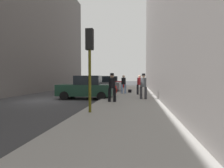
{
  "coord_description": "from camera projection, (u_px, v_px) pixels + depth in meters",
  "views": [
    {
      "loc": [
        6.55,
        -11.78,
        1.69
      ],
      "look_at": [
        4.08,
        5.06,
        1.0
      ],
      "focal_mm": 28.0,
      "sensor_mm": 36.0,
      "label": 1
    }
  ],
  "objects": [
    {
      "name": "sidewalk",
      "position": [
        129.0,
        101.0,
        11.79
      ],
      "size": [
        4.0,
        40.0,
        0.15
      ],
      "primitive_type": "cube",
      "color": "gray",
      "rests_on": "ground_plane"
    },
    {
      "name": "pedestrian_with_fedora",
      "position": [
        112.0,
        86.0,
        10.8
      ],
      "size": [
        0.5,
        0.41,
        1.78
      ],
      "color": "black",
      "rests_on": "sidewalk"
    },
    {
      "name": "pedestrian_in_jeans",
      "position": [
        124.0,
        83.0,
        16.33
      ],
      "size": [
        0.52,
        0.44,
        1.71
      ],
      "color": "#728CB2",
      "rests_on": "sidewalk"
    },
    {
      "name": "pedestrian_with_beanie",
      "position": [
        143.0,
        85.0,
        12.14
      ],
      "size": [
        0.51,
        0.42,
        1.78
      ],
      "color": "#333338",
      "rests_on": "sidewalk"
    },
    {
      "name": "traffic_light",
      "position": [
        90.0,
        52.0,
        7.52
      ],
      "size": [
        0.32,
        0.32,
        3.6
      ],
      "color": "#514C0F",
      "rests_on": "sidewalk"
    },
    {
      "name": "duffel_bag",
      "position": [
        130.0,
        91.0,
        17.45
      ],
      "size": [
        0.32,
        0.44,
        0.28
      ],
      "color": "black",
      "rests_on": "sidewalk"
    },
    {
      "name": "parked_dark_green_sedan",
      "position": [
        86.0,
        88.0,
        13.43
      ],
      "size": [
        4.27,
        2.19,
        1.79
      ],
      "color": "#193828",
      "rests_on": "ground_plane"
    },
    {
      "name": "fire_hydrant",
      "position": [
        116.0,
        89.0,
        16.8
      ],
      "size": [
        0.42,
        0.22,
        0.7
      ],
      "color": "red",
      "rests_on": "sidewalk"
    },
    {
      "name": "pedestrian_in_red_jacket",
      "position": [
        139.0,
        84.0,
        15.31
      ],
      "size": [
        0.53,
        0.47,
        1.71
      ],
      "color": "black",
      "rests_on": "sidewalk"
    },
    {
      "name": "ground_plane",
      "position": [
        46.0,
        100.0,
        12.67
      ],
      "size": [
        120.0,
        120.0,
        0.0
      ],
      "primitive_type": "plane",
      "color": "#38383A"
    },
    {
      "name": "parked_red_hatchback",
      "position": [
        110.0,
        83.0,
        24.73
      ],
      "size": [
        4.26,
        2.18,
        1.79
      ],
      "color": "#B2191E",
      "rests_on": "ground_plane"
    },
    {
      "name": "parked_gray_coupe",
      "position": [
        102.0,
        85.0,
        19.28
      ],
      "size": [
        4.26,
        2.17,
        1.79
      ],
      "color": "slate",
      "rests_on": "ground_plane"
    }
  ]
}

